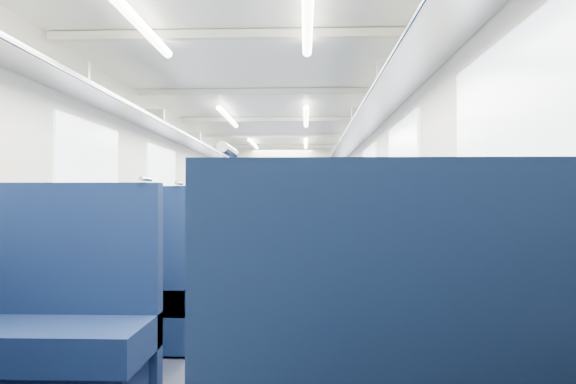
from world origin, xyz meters
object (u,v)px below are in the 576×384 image
at_px(seat_8, 190,260).
at_px(seat_22, 258,224).
at_px(seat_17, 319,234).
at_px(seat_23, 315,224).
at_px(seat_25, 315,222).
at_px(seat_18, 246,230).
at_px(seat_20, 255,226).
at_px(seat_21, 316,226).
at_px(seat_14, 232,238).
at_px(seat_24, 262,222).
at_px(end_door, 290,202).
at_px(seat_11, 326,251).
at_px(seat_26, 265,220).
at_px(seat_5, 346,300).
at_px(seat_6, 164,274).
at_px(seat_10, 207,251).
at_px(seat_15, 321,238).
at_px(seat_3, 365,346).
at_px(seat_19, 318,231).
at_px(seat_13, 323,244).
at_px(seat_4, 120,298).
at_px(seat_16, 239,234).
at_px(seat_9, 331,262).
at_px(seat_2, 48,337).
at_px(seat_12, 221,244).
at_px(seat_7, 337,278).
at_px(bulkhead, 283,194).
at_px(seat_27, 314,221).

height_order(seat_8, seat_22, same).
distance_m(seat_17, seat_22, 4.50).
height_order(seat_17, seat_23, same).
bearing_deg(seat_25, seat_18, -110.63).
distance_m(seat_20, seat_21, 1.66).
bearing_deg(seat_14, seat_8, -90.00).
distance_m(seat_18, seat_22, 3.14).
xyz_separation_m(seat_24, seat_25, (1.66, -0.05, 0.00)).
distance_m(end_door, seat_11, 11.51).
relative_size(end_door, seat_26, 1.62).
height_order(seat_11, seat_14, same).
xyz_separation_m(end_door, seat_5, (0.83, -14.91, -0.62)).
relative_size(seat_6, seat_23, 1.00).
bearing_deg(seat_10, seat_15, 54.94).
bearing_deg(seat_3, seat_19, 90.00).
height_order(end_door, seat_19, end_door).
xyz_separation_m(end_door, seat_13, (0.83, -10.33, -0.62)).
distance_m(seat_11, seat_21, 6.63).
relative_size(seat_4, seat_15, 1.00).
bearing_deg(seat_6, seat_20, 90.00).
xyz_separation_m(seat_16, seat_20, (0.00, 3.25, 0.00)).
distance_m(seat_10, seat_17, 3.98).
distance_m(seat_3, seat_15, 6.89).
distance_m(seat_9, seat_22, 9.04).
height_order(seat_2, seat_6, same).
bearing_deg(seat_12, seat_8, -90.00).
distance_m(seat_13, seat_23, 6.77).
height_order(seat_4, seat_16, same).
bearing_deg(seat_13, seat_14, 144.68).
distance_m(seat_5, seat_9, 2.27).
distance_m(seat_4, seat_16, 6.85).
xyz_separation_m(seat_3, seat_7, (0.00, 2.19, 0.00)).
height_order(seat_5, seat_14, same).
bearing_deg(seat_5, bulkhead, 95.60).
xyz_separation_m(seat_6, seat_11, (1.66, 2.24, 0.00)).
distance_m(seat_2, seat_20, 11.16).
xyz_separation_m(seat_14, seat_20, (0.00, 4.37, 0.00)).
relative_size(seat_15, seat_18, 1.00).
relative_size(seat_10, seat_25, 1.00).
bearing_deg(seat_13, seat_11, -90.00).
relative_size(seat_2, seat_10, 1.00).
bearing_deg(seat_16, seat_21, 62.66).
bearing_deg(seat_21, seat_2, -98.49).
distance_m(seat_14, seat_25, 6.88).
height_order(seat_2, seat_5, same).
relative_size(bulkhead, seat_2, 2.26).
height_order(seat_7, seat_19, same).
bearing_deg(seat_25, seat_27, 90.00).
bearing_deg(seat_21, seat_3, -90.00).
bearing_deg(seat_12, seat_16, 90.00).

